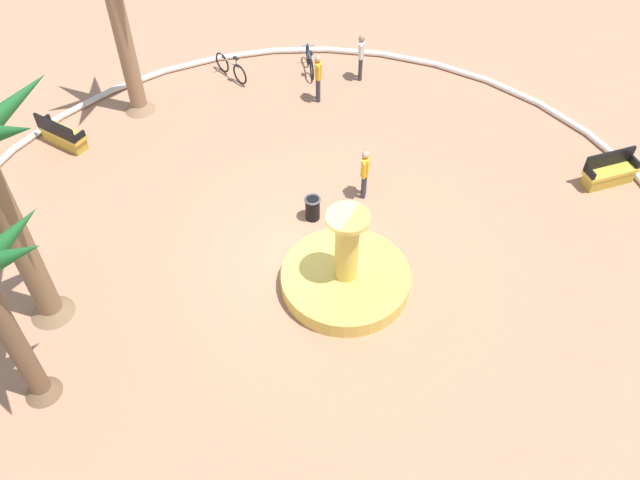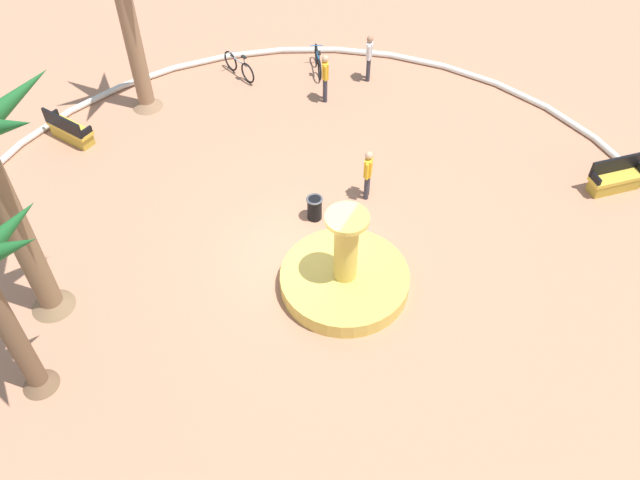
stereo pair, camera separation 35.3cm
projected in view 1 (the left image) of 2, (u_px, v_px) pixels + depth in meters
The scene contains 11 objects.
ground_plane at pixel (310, 258), 17.44m from camera, with size 80.00×80.00×0.00m, color tan.
plaza_curb at pixel (310, 256), 17.37m from camera, with size 20.41×20.41×0.20m, color silver.
fountain at pixel (345, 277), 16.58m from camera, with size 3.23×3.23×2.47m.
bench_east at pixel (63, 136), 20.41m from camera, with size 1.65×0.68×1.00m.
bench_west at pixel (609, 173), 19.22m from camera, with size 1.49×1.48×1.00m.
trash_bin at pixel (313, 208), 18.19m from camera, with size 0.46×0.46×0.73m.
bicycle_red_frame at pixel (310, 61), 23.20m from camera, with size 1.01×1.46×0.94m.
bicycle_by_lamppost at pixel (231, 68), 22.92m from camera, with size 1.62×0.73×0.94m.
person_cyclist_helmet at pixel (361, 55), 22.48m from camera, with size 0.31×0.50×1.66m.
person_cyclist_photo at pixel (318, 76), 21.60m from camera, with size 0.34×0.47×1.67m.
person_pedestrian_stroll at pixel (365, 171), 18.44m from camera, with size 0.28×0.51×1.62m.
Camera 1 is at (-5.22, 10.31, 13.08)m, focal length 37.38 mm.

